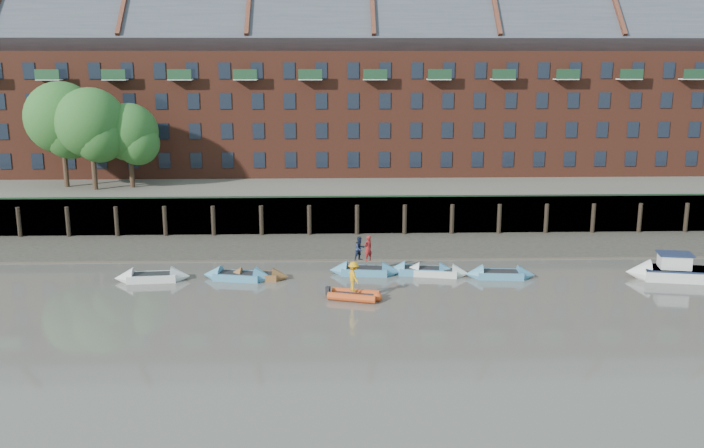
{
  "coord_description": "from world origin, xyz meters",
  "views": [
    {
      "loc": [
        -4.31,
        -39.06,
        14.82
      ],
      "look_at": [
        -2.73,
        12.0,
        3.2
      ],
      "focal_mm": 38.0,
      "sensor_mm": 36.0,
      "label": 1
    }
  ],
  "objects_px": {
    "motor_launch": "(664,271)",
    "rowboat_5": "(436,272)",
    "rowboat_2": "(257,276)",
    "rowboat_1": "(238,276)",
    "person_rib_crew": "(354,276)",
    "rib_tender": "(356,295)",
    "person_rower_b": "(360,248)",
    "rowboat_4": "(422,271)",
    "person_rower_a": "(368,248)",
    "rowboat_0": "(152,277)",
    "rowboat_3": "(365,271)",
    "rowboat_6": "(500,274)"
  },
  "relations": [
    {
      "from": "rowboat_0",
      "to": "rowboat_3",
      "type": "relative_size",
      "value": 1.01
    },
    {
      "from": "rowboat_6",
      "to": "person_rower_b",
      "type": "xyz_separation_m",
      "value": [
        -9.51,
        1.31,
        1.56
      ]
    },
    {
      "from": "rowboat_2",
      "to": "rowboat_1",
      "type": "bearing_deg",
      "value": -174.02
    },
    {
      "from": "rowboat_2",
      "to": "rowboat_4",
      "type": "relative_size",
      "value": 0.89
    },
    {
      "from": "rowboat_1",
      "to": "rowboat_5",
      "type": "distance_m",
      "value": 13.51
    },
    {
      "from": "rowboat_2",
      "to": "person_rower_a",
      "type": "bearing_deg",
      "value": 11.41
    },
    {
      "from": "rowboat_2",
      "to": "rowboat_3",
      "type": "height_order",
      "value": "rowboat_3"
    },
    {
      "from": "motor_launch",
      "to": "rowboat_6",
      "type": "bearing_deg",
      "value": 7.67
    },
    {
      "from": "rowboat_3",
      "to": "person_rower_b",
      "type": "relative_size",
      "value": 2.99
    },
    {
      "from": "motor_launch",
      "to": "rowboat_1",
      "type": "bearing_deg",
      "value": 9.61
    },
    {
      "from": "rowboat_6",
      "to": "rowboat_0",
      "type": "bearing_deg",
      "value": -175.36
    },
    {
      "from": "rowboat_0",
      "to": "rowboat_4",
      "type": "xyz_separation_m",
      "value": [
        18.29,
        0.96,
        -0.01
      ]
    },
    {
      "from": "rib_tender",
      "to": "person_rower_a",
      "type": "bearing_deg",
      "value": 95.98
    },
    {
      "from": "rowboat_0",
      "to": "person_rib_crew",
      "type": "height_order",
      "value": "person_rib_crew"
    },
    {
      "from": "rowboat_0",
      "to": "motor_launch",
      "type": "distance_m",
      "value": 34.54
    },
    {
      "from": "rowboat_6",
      "to": "motor_launch",
      "type": "distance_m",
      "value": 11.04
    },
    {
      "from": "person_rower_b",
      "to": "rowboat_2",
      "type": "bearing_deg",
      "value": 153.89
    },
    {
      "from": "rowboat_4",
      "to": "person_rower_a",
      "type": "xyz_separation_m",
      "value": [
        -3.73,
        0.1,
        1.62
      ]
    },
    {
      "from": "rowboat_4",
      "to": "person_rib_crew",
      "type": "bearing_deg",
      "value": -125.0
    },
    {
      "from": "rib_tender",
      "to": "person_rower_b",
      "type": "height_order",
      "value": "person_rower_b"
    },
    {
      "from": "motor_launch",
      "to": "person_rower_b",
      "type": "xyz_separation_m",
      "value": [
        -20.53,
        1.99,
        1.2
      ]
    },
    {
      "from": "motor_launch",
      "to": "person_rower_b",
      "type": "relative_size",
      "value": 3.55
    },
    {
      "from": "rowboat_4",
      "to": "person_rower_a",
      "type": "relative_size",
      "value": 2.71
    },
    {
      "from": "rowboat_5",
      "to": "motor_launch",
      "type": "relative_size",
      "value": 0.79
    },
    {
      "from": "person_rib_crew",
      "to": "rowboat_1",
      "type": "bearing_deg",
      "value": 39.64
    },
    {
      "from": "rowboat_2",
      "to": "person_rib_crew",
      "type": "height_order",
      "value": "person_rib_crew"
    },
    {
      "from": "rowboat_2",
      "to": "rowboat_0",
      "type": "bearing_deg",
      "value": -174.79
    },
    {
      "from": "rowboat_3",
      "to": "person_rower_a",
      "type": "height_order",
      "value": "person_rower_a"
    },
    {
      "from": "motor_launch",
      "to": "person_rib_crew",
      "type": "distance_m",
      "value": 21.44
    },
    {
      "from": "rowboat_2",
      "to": "rowboat_6",
      "type": "relative_size",
      "value": 0.91
    },
    {
      "from": "motor_launch",
      "to": "rowboat_5",
      "type": "bearing_deg",
      "value": 5.96
    },
    {
      "from": "rowboat_0",
      "to": "rib_tender",
      "type": "height_order",
      "value": "rowboat_0"
    },
    {
      "from": "person_rib_crew",
      "to": "motor_launch",
      "type": "bearing_deg",
      "value": -101.52
    },
    {
      "from": "rowboat_4",
      "to": "rowboat_2",
      "type": "bearing_deg",
      "value": -167.44
    },
    {
      "from": "person_rower_b",
      "to": "person_rib_crew",
      "type": "height_order",
      "value": "person_rower_b"
    },
    {
      "from": "rowboat_2",
      "to": "rowboat_4",
      "type": "distance_m",
      "value": 11.31
    },
    {
      "from": "rowboat_1",
      "to": "rowboat_6",
      "type": "bearing_deg",
      "value": 10.99
    },
    {
      "from": "person_rower_a",
      "to": "rowboat_6",
      "type": "bearing_deg",
      "value": 132.69
    },
    {
      "from": "rowboat_3",
      "to": "rowboat_6",
      "type": "bearing_deg",
      "value": 0.26
    },
    {
      "from": "rowboat_0",
      "to": "rowboat_6",
      "type": "height_order",
      "value": "rowboat_0"
    },
    {
      "from": "rowboat_5",
      "to": "person_rib_crew",
      "type": "relative_size",
      "value": 2.55
    },
    {
      "from": "person_rower_b",
      "to": "person_rower_a",
      "type": "bearing_deg",
      "value": -55.23
    },
    {
      "from": "rowboat_3",
      "to": "person_rower_b",
      "type": "height_order",
      "value": "person_rower_b"
    },
    {
      "from": "person_rib_crew",
      "to": "rowboat_4",
      "type": "bearing_deg",
      "value": -64.26
    },
    {
      "from": "rowboat_2",
      "to": "motor_launch",
      "type": "xyz_separation_m",
      "value": [
        27.52,
        -0.84,
        0.38
      ]
    },
    {
      "from": "rowboat_6",
      "to": "person_rib_crew",
      "type": "relative_size",
      "value": 2.6
    },
    {
      "from": "rowboat_3",
      "to": "rib_tender",
      "type": "distance_m",
      "value": 5.41
    },
    {
      "from": "rowboat_2",
      "to": "rib_tender",
      "type": "relative_size",
      "value": 1.28
    },
    {
      "from": "rib_tender",
      "to": "person_rower_a",
      "type": "distance_m",
      "value": 5.67
    },
    {
      "from": "rowboat_0",
      "to": "motor_launch",
      "type": "xyz_separation_m",
      "value": [
        34.53,
        -0.73,
        0.35
      ]
    }
  ]
}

